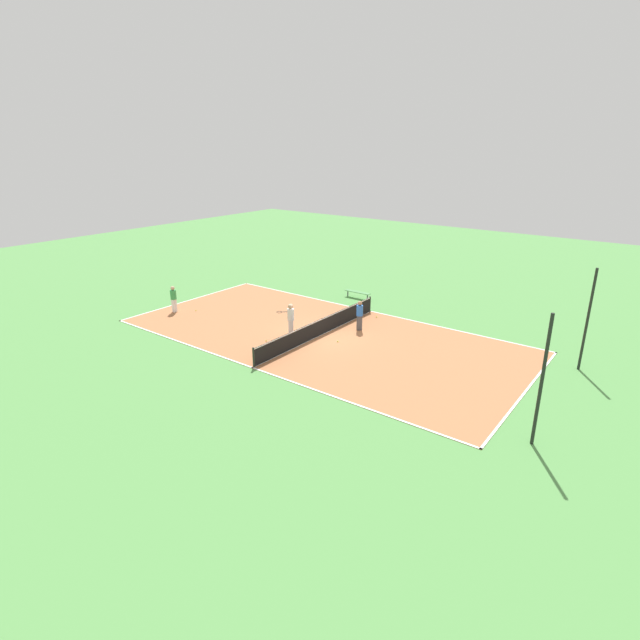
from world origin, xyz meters
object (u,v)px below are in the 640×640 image
Objects in this scene: tennis_net at (320,327)px; player_near_blue at (360,313)px; tennis_ball_near_net at (338,341)px; tennis_ball_left_sideline at (266,341)px; fence_post_back_left at (587,320)px; player_far_green at (173,297)px; bench at (358,293)px; player_far_white at (291,317)px; tennis_ball_far_baseline at (196,310)px; tennis_ball_midcourt at (377,317)px; fence_post_back_right at (542,381)px.

tennis_net is 6.12× the size of player_near_blue.
tennis_ball_near_net is (0.23, 1.34, -0.46)m from tennis_net.
fence_post_back_left is at bearing 114.18° from tennis_ball_left_sideline.
player_far_green is at bearing -76.97° from tennis_net.
bench is at bearing -38.71° from player_far_green.
player_far_white is 26.55× the size of tennis_ball_far_baseline.
player_near_blue is at bearing -68.98° from player_far_green.
player_near_blue reaches higher than tennis_ball_midcourt.
bench is 4.14m from tennis_ball_midcourt.
player_near_blue is 12.38m from fence_post_back_right.
fence_post_back_left is (-6.21, 13.82, 2.33)m from tennis_ball_left_sideline.
tennis_ball_midcourt is at bearing 120.75° from tennis_ball_far_baseline.
fence_post_back_right is at bearing -86.54° from player_near_blue.
player_far_green is at bearing -45.53° from tennis_ball_far_baseline.
tennis_ball_left_sideline is at bearing -65.82° from fence_post_back_left.
player_near_blue is 10.49m from tennis_ball_far_baseline.
tennis_ball_left_sideline is at bearing -87.25° from bench.
tennis_ball_midcourt is at bearing -126.25° from fence_post_back_right.
player_far_white is 1.80m from tennis_ball_left_sideline.
player_far_white is 0.38× the size of fence_post_back_left.
fence_post_back_right reaches higher than bench.
player_far_white is (1.01, -1.21, 0.56)m from tennis_net.
tennis_ball_far_baseline is (1.10, -10.01, 0.00)m from tennis_ball_near_net.
fence_post_back_left reaches higher than tennis_net.
player_near_blue is at bearing -177.42° from tennis_ball_near_net.
fence_post_back_right is at bearing 84.24° from tennis_ball_left_sideline.
tennis_ball_midcourt is 1.00× the size of tennis_ball_far_baseline.
tennis_ball_far_baseline is at bearing -83.72° from tennis_ball_near_net.
bench is at bearing 142.37° from tennis_ball_far_baseline.
fence_post_back_right is (5.79, 10.85, 1.41)m from player_near_blue.
tennis_ball_near_net is at bearing -79.91° from player_far_green.
player_far_green is 8.45m from player_far_white.
tennis_ball_far_baseline is at bearing -81.29° from tennis_net.
tennis_ball_midcourt is (-5.39, 2.14, -1.01)m from player_far_white.
player_far_white reaches higher than tennis_ball_near_net.
fence_post_back_left is (-3.80, 12.09, 1.88)m from tennis_net.
tennis_ball_midcourt is at bearing -40.88° from bench.
tennis_net is 12.81m from fence_post_back_right.
tennis_ball_near_net and tennis_ball_far_baseline have the same top height.
tennis_ball_left_sideline is at bearing -54.65° from tennis_ball_near_net.
tennis_ball_left_sideline is at bearing 177.50° from player_near_blue.
tennis_net is at bearing -72.55° from fence_post_back_left.
bench reaches higher than tennis_ball_midcourt.
tennis_ball_left_sideline is 14.09m from fence_post_back_right.
tennis_ball_midcourt is at bearing -174.90° from tennis_ball_near_net.
tennis_ball_near_net is (-1.99, 10.91, -0.90)m from player_far_green.
fence_post_back_right is at bearing 71.61° from tennis_ball_near_net.
player_far_white is 0.38× the size of fence_post_back_right.
bench is 1.11× the size of player_near_blue.
player_near_blue is 2.58m from tennis_ball_midcourt.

